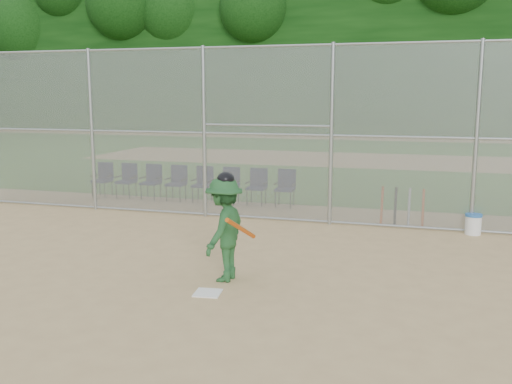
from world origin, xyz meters
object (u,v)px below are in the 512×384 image
(batter_at_plate, at_px, (224,228))
(water_cooler, at_px, (473,224))
(home_plate, at_px, (208,293))
(chair_0, at_px, (102,180))

(batter_at_plate, height_order, water_cooler, batter_at_plate)
(home_plate, relative_size, chair_0, 0.40)
(home_plate, xyz_separation_m, water_cooler, (4.04, 4.93, 0.21))
(home_plate, distance_m, batter_at_plate, 1.07)
(batter_at_plate, xyz_separation_m, chair_0, (-5.86, 6.05, -0.36))
(batter_at_plate, bearing_deg, water_cooler, 46.74)
(batter_at_plate, bearing_deg, home_plate, -92.57)
(water_cooler, bearing_deg, batter_at_plate, -133.26)
(batter_at_plate, bearing_deg, chair_0, 134.05)
(home_plate, distance_m, chair_0, 8.91)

